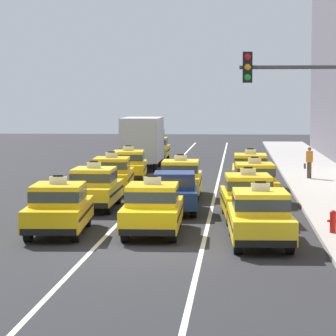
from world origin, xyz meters
The scene contains 20 objects.
ground_plane centered at (0.00, 0.00, 0.00)m, with size 160.00×160.00×0.00m, color #232326.
lane_stripe_left_center centered at (-1.60, 20.00, 0.00)m, with size 0.14×80.00×0.01m, color silver.
lane_stripe_center_right centered at (1.60, 20.00, 0.00)m, with size 0.14×80.00×0.01m, color silver.
sidewalk_curb centered at (7.20, 15.00, 0.07)m, with size 4.00×90.00×0.15m, color #9E9993.
taxi_left_nearest centered at (-3.20, 3.15, 0.88)m, with size 2.11×4.67×1.96m.
taxi_left_second centered at (-3.11, 9.34, 0.88)m, with size 1.89×4.59×1.96m.
taxi_left_third centered at (-3.31, 15.23, 0.88)m, with size 2.07×4.65×1.96m.
taxi_left_fourth centered at (-3.21, 20.41, 0.88)m, with size 2.12×4.67×1.96m.
box_truck_left_fifth centered at (-3.33, 28.60, 1.78)m, with size 2.36×6.99×3.27m.
taxi_left_sixth centered at (-3.27, 35.72, 0.88)m, with size 1.86×4.58×1.96m.
taxi_center_nearest centered at (-0.13, 3.34, 0.88)m, with size 1.92×4.60×1.96m.
sedan_center_second centered at (0.18, 8.60, 0.85)m, with size 2.04×4.41×1.58m.
taxi_center_third centered at (0.08, 13.65, 0.88)m, with size 1.90×4.59×1.96m.
taxi_right_nearest centered at (3.31, 1.71, 0.88)m, with size 2.02×4.64×1.96m.
taxi_right_second centered at (3.01, 6.92, 0.88)m, with size 2.10×4.67×1.96m.
taxi_right_third centered at (3.36, 12.28, 0.88)m, with size 2.04×4.64×1.96m.
taxi_right_fourth centered at (3.28, 18.24, 0.88)m, with size 1.83×4.57×1.96m.
pedestrian_near_crosswalk centered at (6.50, 21.47, 1.00)m, with size 0.47×0.24×1.69m.
fire_hydrant centered at (5.68, 3.26, 0.55)m, with size 0.36×0.22×0.73m.
traffic_light_pole centered at (4.49, -2.45, 3.82)m, with size 2.87×0.33×5.58m.
Camera 1 is at (2.60, -22.87, 4.41)m, focal length 87.10 mm.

